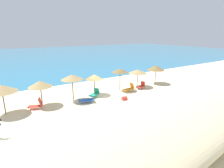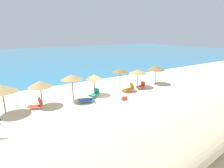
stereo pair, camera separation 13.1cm
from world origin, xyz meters
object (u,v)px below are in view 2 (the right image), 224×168
Objects in this scene: beach_umbrella_5 at (138,71)px; lounge_chair_4 at (95,93)px; beach_umbrella_4 at (120,71)px; lounge_chair_2 at (37,105)px; lounge_chair_3 at (142,86)px; beach_umbrella_0 at (1,88)px; lounge_chair_0 at (129,88)px; beach_umbrella_3 at (94,77)px; beach_umbrella_1 at (40,84)px; beach_umbrella_2 at (72,77)px; lounge_chair_1 at (88,99)px; cooler_box at (124,98)px; beach_umbrella_6 at (156,68)px.

beach_umbrella_5 is 1.58× the size of lounge_chair_4.
beach_umbrella_4 is at bearing -110.03° from lounge_chair_4.
lounge_chair_2 reaches higher than lounge_chair_3.
beach_umbrella_0 is 1.90× the size of lounge_chair_2.
lounge_chair_2 is at bearing 83.32° from lounge_chair_0.
lounge_chair_4 is at bearing -113.51° from beach_umbrella_3.
beach_umbrella_1 is (3.20, 0.17, -0.11)m from beach_umbrella_0.
beach_umbrella_2 is 1.69× the size of lounge_chair_1.
cooler_box is at bearing 96.09° from lounge_chair_3.
beach_umbrella_2 is 1.90× the size of lounge_chair_4.
beach_umbrella_2 is 4.33m from lounge_chair_2.
beach_umbrella_1 is 12.26m from beach_umbrella_5.
lounge_chair_0 is 1.08× the size of lounge_chair_2.
lounge_chair_4 is at bearing -172.20° from beach_umbrella_4.
beach_umbrella_1 is at bearing 158.76° from cooler_box.
beach_umbrella_3 is at bearing 69.96° from lounge_chair_0.
beach_umbrella_4 is 10.24m from lounge_chair_2.
beach_umbrella_0 is 3.20m from beach_umbrella_1.
lounge_chair_3 is at bearing -92.77° from beach_umbrella_5.
lounge_chair_0 is at bearing -6.65° from beach_umbrella_2.
lounge_chair_1 is 1.79m from lounge_chair_4.
beach_umbrella_3 reaches higher than beach_umbrella_5.
cooler_box is at bearing -158.72° from beach_umbrella_6.
beach_umbrella_5 reaches higher than lounge_chair_4.
cooler_box is (-7.61, -2.96, -2.13)m from beach_umbrella_6.
beach_umbrella_0 is 1.03× the size of beach_umbrella_6.
beach_umbrella_3 is 1.72× the size of lounge_chair_2.
beach_umbrella_6 is (15.50, -0.10, 0.03)m from beach_umbrella_1.
lounge_chair_2 is at bearing -173.87° from beach_umbrella_3.
beach_umbrella_6 is 1.76× the size of lounge_chair_4.
cooler_box is (4.74, -2.82, -2.41)m from beach_umbrella_2.
beach_umbrella_2 is 2.80m from beach_umbrella_3.
beach_umbrella_0 reaches higher than lounge_chair_1.
beach_umbrella_3 is at bearing 60.06° from lounge_chair_3.
beach_umbrella_5 reaches higher than lounge_chair_2.
beach_umbrella_2 is 2.81m from lounge_chair_1.
beach_umbrella_2 reaches higher than lounge_chair_1.
lounge_chair_0 is (13.27, -0.89, -1.94)m from beach_umbrella_0.
beach_umbrella_3 reaches higher than cooler_box.
beach_umbrella_3 is 0.93× the size of beach_umbrella_6.
beach_umbrella_4 is at bearing 28.98° from lounge_chair_0.
lounge_chair_3 is at bearing -17.51° from beach_umbrella_4.
beach_umbrella_6 is 16.21m from lounge_chair_2.
beach_umbrella_1 is at bearing 56.71° from lounge_chair_4.
beach_umbrella_6 reaches higher than lounge_chair_1.
beach_umbrella_0 is at bearing 97.96° from lounge_chair_1.
beach_umbrella_0 is 15.56m from lounge_chair_3.
beach_umbrella_3 is (9.09, 0.32, -0.20)m from beach_umbrella_0.
lounge_chair_3 is (-0.04, -0.89, -1.75)m from beach_umbrella_5.
lounge_chair_2 reaches higher than cooler_box.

